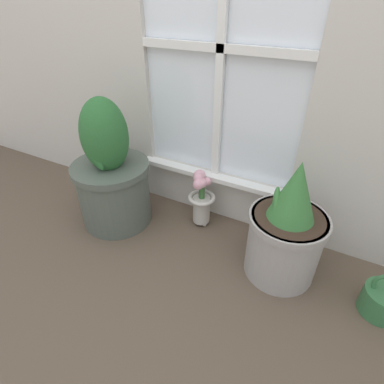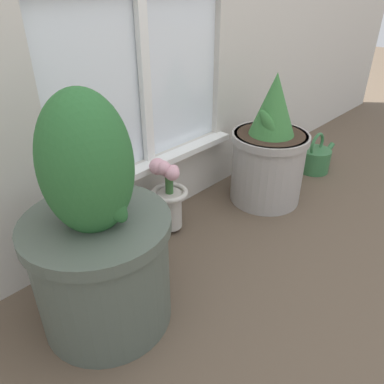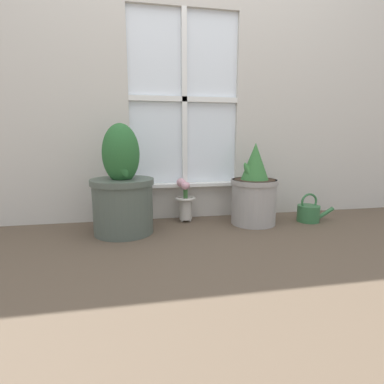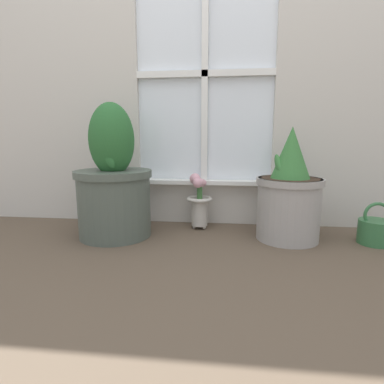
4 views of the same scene
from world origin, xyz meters
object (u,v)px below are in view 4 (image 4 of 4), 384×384
Objects in this scene: potted_plant_left at (114,185)px; flower_vase at (199,200)px; potted_plant_right at (289,195)px; watering_can at (376,231)px.

potted_plant_left is 0.47m from flower_vase.
potted_plant_right reaches higher than flower_vase.
potted_plant_right is at bearing 2.87° from potted_plant_left.
watering_can is at bearing -10.62° from flower_vase.
potted_plant_right is 0.49m from flower_vase.
potted_plant_left is 0.89m from potted_plant_right.
potted_plant_left is 2.19× the size of flower_vase.
potted_plant_right is 0.45m from watering_can.
potted_plant_right is at bearing 176.31° from watering_can.
watering_can is at bearing 0.78° from potted_plant_left.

